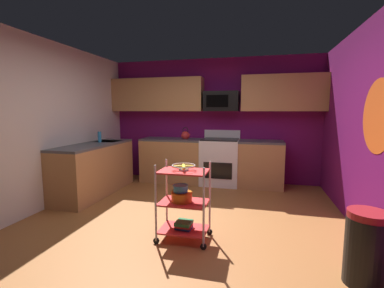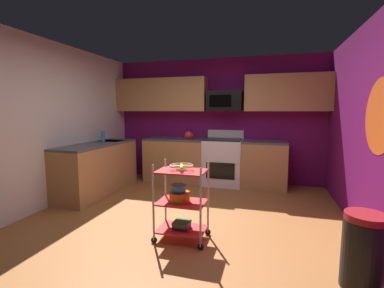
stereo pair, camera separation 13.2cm
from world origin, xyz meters
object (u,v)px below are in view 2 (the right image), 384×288
book_stack (182,225)px  dish_soap_bottle (103,137)px  microwave (225,101)px  rolling_cart (182,202)px  kettle (189,135)px  trash_can (363,252)px  fruit_bowl (181,166)px  oven_range (223,161)px  mixing_bowl_small (179,188)px  mixing_bowl_large (180,196)px

book_stack → dish_soap_bottle: dish_soap_bottle is taller
microwave → rolling_cart: 2.91m
rolling_cart → book_stack: rolling_cart is taller
microwave → kettle: microwave is taller
trash_can → fruit_bowl: bearing=166.5°
rolling_cart → book_stack: 0.28m
rolling_cart → dish_soap_bottle: (-2.08, 1.56, 0.57)m
oven_range → trash_can: (1.69, -2.94, -0.15)m
oven_range → dish_soap_bottle: size_ratio=5.50×
oven_range → mixing_bowl_small: oven_range is taller
fruit_bowl → dish_soap_bottle: (-2.08, 1.56, 0.14)m
mixing_bowl_small → book_stack: (0.04, -0.00, -0.44)m
kettle → trash_can: size_ratio=0.40×
rolling_cart → mixing_bowl_large: size_ratio=3.63×
oven_range → dish_soap_bottle: (-2.15, -0.96, 0.54)m
book_stack → dish_soap_bottle: size_ratio=0.99×
fruit_bowl → trash_can: fruit_bowl is taller
rolling_cart → mixing_bowl_large: rolling_cart is taller
oven_range → trash_can: oven_range is taller
microwave → dish_soap_bottle: bearing=-153.5°
microwave → dish_soap_bottle: 2.49m
oven_range → kettle: (-0.74, -0.00, 0.52)m
dish_soap_bottle → mixing_bowl_large: bearing=-37.2°
mixing_bowl_large → trash_can: size_ratio=0.38×
fruit_bowl → microwave: bearing=88.5°
microwave → mixing_bowl_large: (-0.09, -2.63, -1.18)m
book_stack → kettle: 2.73m
rolling_cart → book_stack: size_ratio=4.63×
fruit_bowl → mixing_bowl_small: (-0.04, 0.00, -0.26)m
mixing_bowl_large → dish_soap_bottle: 2.63m
mixing_bowl_large → book_stack: 0.34m
mixing_bowl_large → book_stack: size_ratio=1.28×
microwave → book_stack: bearing=-91.5°
mixing_bowl_small → kettle: size_ratio=0.69×
kettle → mixing_bowl_small: bearing=-76.0°
rolling_cart → kettle: kettle is taller
fruit_bowl → trash_can: (1.76, -0.42, -0.55)m
fruit_bowl → rolling_cart: bearing=-63.4°
oven_range → mixing_bowl_large: bearing=-92.1°
microwave → trash_can: 3.74m
microwave → mixing_bowl_large: size_ratio=2.78×
dish_soap_bottle → trash_can: (3.83, -1.98, -0.69)m
trash_can → oven_range: bearing=119.8°
kettle → trash_can: kettle is taller
dish_soap_bottle → trash_can: bearing=-27.3°
rolling_cart → mixing_bowl_small: bearing=176.5°
microwave → fruit_bowl: (-0.07, -2.63, -0.82)m
mixing_bowl_small → dish_soap_bottle: bearing=142.7°
mixing_bowl_small → trash_can: trash_can is taller
dish_soap_bottle → oven_range: bearing=24.2°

